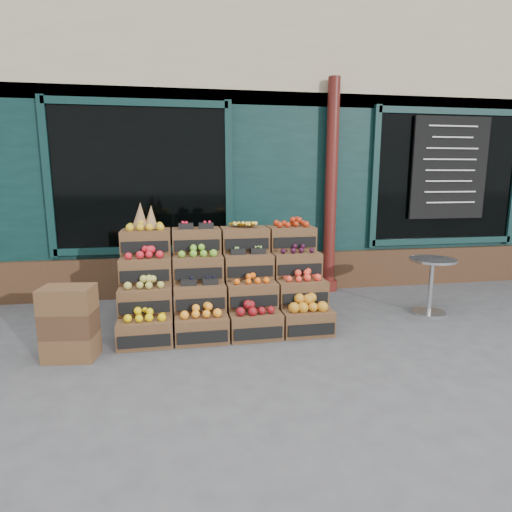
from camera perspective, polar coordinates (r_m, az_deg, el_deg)
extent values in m
plane|color=#49494C|center=(4.72, 3.97, -11.72)|extent=(60.00, 60.00, 0.00)
cube|color=black|center=(9.50, -3.71, 14.41)|extent=(12.00, 6.00, 4.80)
cube|color=#C1B28C|center=(6.88, -0.76, 27.67)|extent=(12.00, 0.18, 2.00)
cube|color=black|center=(6.57, -0.67, 8.16)|extent=(12.00, 0.12, 3.00)
cube|color=#41291A|center=(6.66, -0.55, -2.23)|extent=(12.00, 0.18, 0.60)
cube|color=black|center=(6.42, -15.02, 9.97)|extent=(2.40, 0.06, 2.00)
cube|color=black|center=(7.70, 23.98, 9.50)|extent=(2.40, 0.06, 2.00)
cylinder|color=#511612|center=(6.67, 9.96, 8.91)|extent=(0.18, 0.18, 3.20)
cube|color=black|center=(7.63, 24.41, 10.60)|extent=(1.30, 0.04, 1.60)
cube|color=brown|center=(4.82, -14.50, -9.71)|extent=(0.58, 0.40, 0.29)
cube|color=black|center=(4.63, -14.65, -10.96)|extent=(0.53, 0.02, 0.13)
cube|color=yellow|center=(4.76, -14.61, -7.55)|extent=(0.46, 0.31, 0.09)
cube|color=brown|center=(4.81, -7.26, -9.47)|extent=(0.58, 0.40, 0.29)
cube|color=black|center=(4.62, -7.09, -10.72)|extent=(0.53, 0.02, 0.13)
cube|color=orange|center=(4.75, -7.32, -7.26)|extent=(0.46, 0.31, 0.10)
cube|color=brown|center=(4.88, -0.13, -9.10)|extent=(0.58, 0.40, 0.29)
cube|color=black|center=(4.69, 0.35, -10.30)|extent=(0.53, 0.02, 0.13)
cube|color=maroon|center=(4.81, -0.13, -6.87)|extent=(0.46, 0.31, 0.11)
cube|color=brown|center=(5.01, 6.70, -8.61)|extent=(0.58, 0.40, 0.29)
cube|color=black|center=(4.83, 7.45, -9.75)|extent=(0.53, 0.02, 0.13)
cube|color=#BD761A|center=(4.95, 6.75, -6.30)|extent=(0.46, 0.31, 0.13)
cube|color=brown|center=(4.96, -14.47, -5.60)|extent=(0.58, 0.40, 0.29)
cube|color=black|center=(4.77, -14.62, -6.65)|extent=(0.53, 0.02, 0.13)
cube|color=#ACA645|center=(4.91, -14.58, -3.44)|extent=(0.46, 0.31, 0.10)
cube|color=brown|center=(4.95, -7.51, -5.37)|extent=(0.58, 0.40, 0.29)
cube|color=black|center=(4.76, -7.36, -6.41)|extent=(0.53, 0.02, 0.13)
cube|color=black|center=(4.91, -7.56, -3.56)|extent=(0.46, 0.31, 0.03)
cube|color=brown|center=(5.02, -0.64, -5.06)|extent=(0.58, 0.40, 0.29)
cube|color=black|center=(4.82, -0.20, -6.07)|extent=(0.53, 0.02, 0.13)
cube|color=#F45E0D|center=(4.97, -0.64, -3.03)|extent=(0.46, 0.31, 0.08)
cube|color=brown|center=(5.15, 5.97, -4.70)|extent=(0.58, 0.40, 0.29)
cube|color=black|center=(4.96, 6.66, -5.66)|extent=(0.53, 0.02, 0.13)
cube|color=#F03926|center=(5.10, 6.01, -2.64)|extent=(0.46, 0.31, 0.09)
cube|color=brown|center=(5.13, -14.45, -1.74)|extent=(0.58, 0.40, 0.29)
cube|color=black|center=(4.93, -14.59, -2.60)|extent=(0.53, 0.02, 0.13)
cube|color=red|center=(5.09, -14.55, 0.39)|extent=(0.46, 0.31, 0.10)
cube|color=brown|center=(5.12, -7.75, -1.51)|extent=(0.58, 0.40, 0.29)
cube|color=black|center=(4.92, -7.61, -2.36)|extent=(0.53, 0.02, 0.13)
cube|color=#68A328|center=(5.08, -7.80, 0.62)|extent=(0.46, 0.31, 0.10)
cube|color=brown|center=(5.18, -1.11, -1.26)|extent=(0.58, 0.40, 0.29)
cube|color=black|center=(4.98, -0.71, -2.09)|extent=(0.53, 0.02, 0.13)
cube|color=#7FB052|center=(5.15, -1.12, 0.49)|extent=(0.46, 0.31, 0.03)
cube|color=brown|center=(5.31, 5.28, -1.01)|extent=(0.58, 0.40, 0.29)
cube|color=black|center=(5.12, 5.93, -1.80)|extent=(0.53, 0.02, 0.13)
cube|color=black|center=(5.28, 5.32, 0.92)|extent=(0.46, 0.31, 0.07)
cube|color=brown|center=(5.31, -14.43, 1.87)|extent=(0.58, 0.40, 0.29)
cube|color=black|center=(5.11, -14.57, 1.18)|extent=(0.53, 0.02, 0.13)
cube|color=gold|center=(5.29, -14.53, 3.94)|extent=(0.46, 0.31, 0.10)
cube|color=brown|center=(5.31, -7.96, 2.10)|extent=(0.58, 0.40, 0.29)
cube|color=black|center=(5.10, -7.84, 1.42)|extent=(0.53, 0.02, 0.13)
cube|color=red|center=(5.28, -8.01, 3.85)|extent=(0.46, 0.31, 0.04)
cube|color=brown|center=(5.37, -1.55, 2.29)|extent=(0.58, 0.40, 0.29)
cube|color=black|center=(5.16, -1.18, 1.63)|extent=(0.53, 0.02, 0.13)
cube|color=gold|center=(5.34, -1.56, 4.30)|extent=(0.46, 0.31, 0.09)
cube|color=brown|center=(5.49, 4.64, 2.46)|extent=(0.58, 0.40, 0.29)
cube|color=black|center=(5.29, 5.24, 1.82)|extent=(0.53, 0.02, 0.13)
cube|color=#A9280E|center=(5.47, 4.67, 4.40)|extent=(0.46, 0.31, 0.09)
cube|color=#41291A|center=(5.06, -4.01, -8.36)|extent=(2.38, 0.42, 0.29)
cube|color=#41291A|center=(5.25, -4.34, -6.01)|extent=(2.38, 0.42, 0.58)
cube|color=#41291A|center=(5.44, -4.64, -3.82)|extent=(2.38, 0.42, 0.87)
cone|color=olive|center=(5.28, -15.19, 5.18)|extent=(0.20, 0.20, 0.33)
cone|color=olive|center=(5.32, -13.83, 5.04)|extent=(0.18, 0.18, 0.29)
cube|color=brown|center=(4.72, -23.37, -11.01)|extent=(0.53, 0.40, 0.25)
cube|color=#41291A|center=(4.64, -23.60, -8.19)|extent=(0.53, 0.40, 0.25)
cube|color=brown|center=(4.57, -23.84, -5.27)|extent=(0.53, 0.40, 0.25)
cylinder|color=silver|center=(6.12, 22.01, -7.00)|extent=(0.43, 0.43, 0.03)
cylinder|color=silver|center=(6.03, 22.24, -3.85)|extent=(0.06, 0.06, 0.70)
cylinder|color=silver|center=(5.95, 22.49, -0.48)|extent=(0.59, 0.59, 0.03)
imported|color=#1B5F21|center=(7.04, -13.41, 3.42)|extent=(0.78, 0.63, 1.86)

